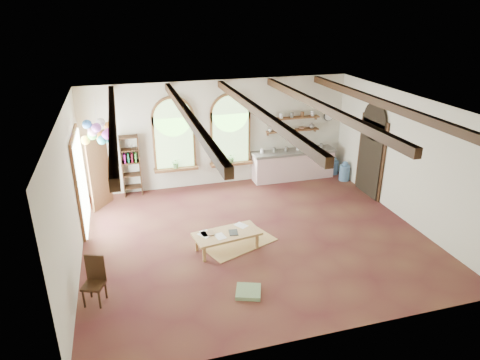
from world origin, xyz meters
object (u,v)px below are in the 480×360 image
object	(u,v)px
kitchen_counter	(293,164)
coffee_table	(227,235)
side_chair	(95,290)
balloon_cluster	(98,132)

from	to	relation	value
kitchen_counter	coffee_table	bearing A→B (deg)	-130.79
kitchen_counter	side_chair	world-z (taller)	kitchen_counter
balloon_cluster	coffee_table	bearing A→B (deg)	-42.54
coffee_table	side_chair	xyz separation A→B (m)	(-2.84, -1.13, -0.11)
kitchen_counter	balloon_cluster	world-z (taller)	balloon_cluster
side_chair	balloon_cluster	distance (m)	4.09
kitchen_counter	coffee_table	distance (m)	4.74
kitchen_counter	side_chair	xyz separation A→B (m)	(-5.94, -4.72, -0.21)
kitchen_counter	balloon_cluster	bearing A→B (deg)	-168.13
coffee_table	side_chair	distance (m)	3.06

